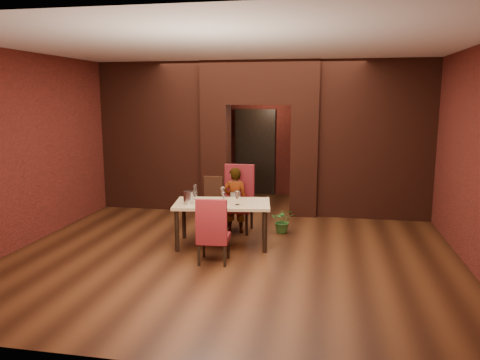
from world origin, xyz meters
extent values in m
plane|color=#442211|center=(0.00, 0.00, 0.00)|extent=(8.00, 8.00, 0.00)
cube|color=silver|center=(0.00, 0.00, 3.20)|extent=(7.00, 8.00, 0.04)
cube|color=maroon|center=(0.00, 4.00, 1.60)|extent=(7.00, 0.04, 3.20)
cube|color=maroon|center=(0.00, -4.00, 1.60)|extent=(7.00, 0.04, 3.20)
cube|color=maroon|center=(-3.50, 0.00, 1.60)|extent=(0.04, 8.00, 3.20)
cube|color=maroon|center=(3.50, 0.00, 1.60)|extent=(0.04, 8.00, 3.20)
cube|color=maroon|center=(-0.95, 2.00, 1.15)|extent=(0.55, 0.55, 2.30)
cube|color=maroon|center=(0.95, 2.00, 1.15)|extent=(0.55, 0.55, 2.30)
cube|color=maroon|center=(0.00, 2.00, 2.75)|extent=(2.45, 0.55, 0.90)
cube|color=maroon|center=(-2.36, 2.00, 1.60)|extent=(2.28, 0.35, 3.20)
cube|color=maroon|center=(2.36, 2.00, 1.60)|extent=(2.28, 0.35, 3.20)
cube|color=#AD5832|center=(-0.95, 1.71, 0.55)|extent=(0.40, 0.03, 0.50)
cube|color=black|center=(-0.40, 3.94, 1.05)|extent=(0.90, 0.08, 2.10)
cube|color=black|center=(-0.40, 3.90, 1.05)|extent=(1.02, 0.04, 2.22)
cube|color=tan|center=(-0.27, -0.40, 0.37)|extent=(1.68, 1.11, 0.73)
cube|color=maroon|center=(-0.19, 0.45, 0.61)|extent=(0.57, 0.57, 1.22)
cube|color=maroon|center=(-0.21, -1.23, 0.50)|extent=(0.49, 0.49, 1.01)
imported|color=white|center=(-0.21, 0.38, 0.60)|extent=(0.46, 0.32, 1.21)
cube|color=silver|center=(-0.39, -0.58, 0.74)|extent=(0.30, 0.22, 0.00)
cylinder|color=#B0B0B7|center=(-0.79, -0.58, 0.84)|extent=(0.17, 0.17, 0.20)
cylinder|color=white|center=(-0.78, -0.23, 0.87)|extent=(0.06, 0.06, 0.27)
imported|color=#326A28|center=(0.66, 0.52, 0.23)|extent=(0.43, 0.38, 0.45)
camera|label=1|loc=(1.44, -7.77, 2.46)|focal=35.00mm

